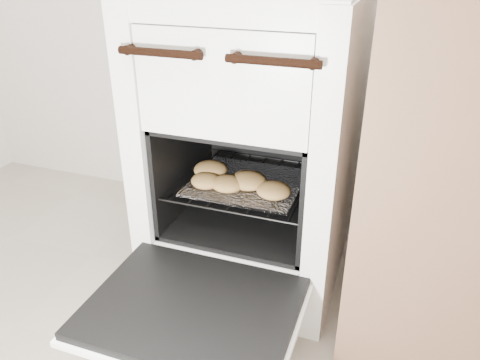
% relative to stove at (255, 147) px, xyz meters
% --- Properties ---
extents(stove, '(0.55, 0.61, 0.84)m').
position_rel_stove_xyz_m(stove, '(0.00, 0.00, 0.00)').
color(stove, white).
rests_on(stove, ground).
extents(oven_door, '(0.49, 0.38, 0.03)m').
position_rel_stove_xyz_m(oven_door, '(0.00, -0.46, -0.23)').
color(oven_door, black).
rests_on(oven_door, stove).
extents(oven_rack, '(0.40, 0.38, 0.01)m').
position_rel_stove_xyz_m(oven_rack, '(0.00, -0.06, -0.08)').
color(oven_rack, black).
rests_on(oven_rack, stove).
extents(foil_sheet, '(0.31, 0.27, 0.01)m').
position_rel_stove_xyz_m(foil_sheet, '(0.00, -0.08, -0.08)').
color(foil_sheet, white).
rests_on(foil_sheet, oven_rack).
extents(baked_rolls, '(0.34, 0.19, 0.05)m').
position_rel_stove_xyz_m(baked_rolls, '(-0.02, -0.12, -0.06)').
color(baked_rolls, tan).
rests_on(baked_rolls, foil_sheet).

